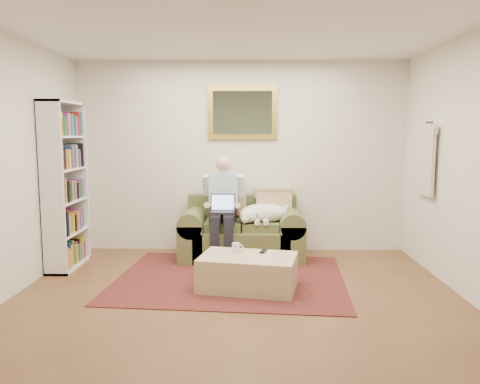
{
  "coord_description": "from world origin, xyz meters",
  "views": [
    {
      "loc": [
        0.12,
        -3.94,
        1.62
      ],
      "look_at": [
        0.01,
        1.42,
        0.95
      ],
      "focal_mm": 35.0,
      "sensor_mm": 36.0,
      "label": 1
    }
  ],
  "objects_px": {
    "sleeping_dog": "(264,213)",
    "coffee_mug": "(236,248)",
    "sofa": "(242,237)",
    "seated_man": "(223,209)",
    "bookshelf": "(65,186)",
    "ottoman": "(248,272)",
    "laptop": "(223,207)"
  },
  "relations": [
    {
      "from": "sofa",
      "to": "bookshelf",
      "type": "bearing_deg",
      "value": -167.7
    },
    {
      "from": "seated_man",
      "to": "coffee_mug",
      "type": "height_order",
      "value": "seated_man"
    },
    {
      "from": "laptop",
      "to": "coffee_mug",
      "type": "relative_size",
      "value": 3.09
    },
    {
      "from": "sofa",
      "to": "laptop",
      "type": "xyz_separation_m",
      "value": [
        -0.24,
        -0.21,
        0.43
      ]
    },
    {
      "from": "sofa",
      "to": "sleeping_dog",
      "type": "bearing_deg",
      "value": -15.74
    },
    {
      "from": "coffee_mug",
      "to": "bookshelf",
      "type": "distance_m",
      "value": 2.25
    },
    {
      "from": "seated_man",
      "to": "sleeping_dog",
      "type": "xyz_separation_m",
      "value": [
        0.52,
        0.07,
        -0.06
      ]
    },
    {
      "from": "sofa",
      "to": "laptop",
      "type": "bearing_deg",
      "value": -138.98
    },
    {
      "from": "seated_man",
      "to": "ottoman",
      "type": "distance_m",
      "value": 1.26
    },
    {
      "from": "seated_man",
      "to": "ottoman",
      "type": "bearing_deg",
      "value": -73.71
    },
    {
      "from": "ottoman",
      "to": "coffee_mug",
      "type": "xyz_separation_m",
      "value": [
        -0.13,
        0.15,
        0.23
      ]
    },
    {
      "from": "coffee_mug",
      "to": "bookshelf",
      "type": "bearing_deg",
      "value": 162.86
    },
    {
      "from": "laptop",
      "to": "coffee_mug",
      "type": "distance_m",
      "value": 0.96
    },
    {
      "from": "sleeping_dog",
      "to": "ottoman",
      "type": "relative_size",
      "value": 0.67
    },
    {
      "from": "sleeping_dog",
      "to": "seated_man",
      "type": "bearing_deg",
      "value": -172.87
    },
    {
      "from": "sofa",
      "to": "seated_man",
      "type": "bearing_deg",
      "value": -148.55
    },
    {
      "from": "laptop",
      "to": "bookshelf",
      "type": "distance_m",
      "value": 1.92
    },
    {
      "from": "sofa",
      "to": "sleeping_dog",
      "type": "distance_m",
      "value": 0.45
    },
    {
      "from": "laptop",
      "to": "seated_man",
      "type": "bearing_deg",
      "value": 90.0
    },
    {
      "from": "sleeping_dog",
      "to": "coffee_mug",
      "type": "xyz_separation_m",
      "value": [
        -0.33,
        -1.02,
        -0.2
      ]
    },
    {
      "from": "laptop",
      "to": "bookshelf",
      "type": "bearing_deg",
      "value": -172.28
    },
    {
      "from": "laptop",
      "to": "ottoman",
      "type": "bearing_deg",
      "value": -72.81
    },
    {
      "from": "sofa",
      "to": "ottoman",
      "type": "height_order",
      "value": "sofa"
    },
    {
      "from": "sofa",
      "to": "seated_man",
      "type": "height_order",
      "value": "seated_man"
    },
    {
      "from": "sofa",
      "to": "sleeping_dog",
      "type": "relative_size",
      "value": 2.43
    },
    {
      "from": "laptop",
      "to": "sleeping_dog",
      "type": "relative_size",
      "value": 0.47
    },
    {
      "from": "sofa",
      "to": "laptop",
      "type": "distance_m",
      "value": 0.53
    },
    {
      "from": "sofa",
      "to": "seated_man",
      "type": "distance_m",
      "value": 0.48
    },
    {
      "from": "sleeping_dog",
      "to": "bookshelf",
      "type": "relative_size",
      "value": 0.33
    },
    {
      "from": "sleeping_dog",
      "to": "coffee_mug",
      "type": "distance_m",
      "value": 1.09
    },
    {
      "from": "sofa",
      "to": "bookshelf",
      "type": "relative_size",
      "value": 0.79
    },
    {
      "from": "sofa",
      "to": "ottoman",
      "type": "distance_m",
      "value": 1.26
    }
  ]
}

